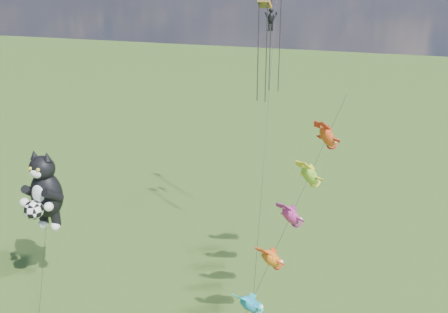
% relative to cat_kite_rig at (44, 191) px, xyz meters
% --- Properties ---
extents(cat_kite_rig, '(2.77, 4.29, 11.92)m').
position_rel_cat_kite_rig_xyz_m(cat_kite_rig, '(0.00, 0.00, 0.00)').
color(cat_kite_rig, brown).
rests_on(cat_kite_rig, ground).
extents(fish_windsock_rig, '(5.14, 15.19, 15.53)m').
position_rel_cat_kite_rig_xyz_m(fish_windsock_rig, '(17.49, 2.55, -0.20)').
color(fish_windsock_rig, brown).
rests_on(fish_windsock_rig, ground).
extents(parafoil_rig, '(4.06, 17.22, 24.29)m').
position_rel_cat_kite_rig_xyz_m(parafoil_rig, '(13.48, 11.00, 11.07)').
color(parafoil_rig, brown).
rests_on(parafoil_rig, ground).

